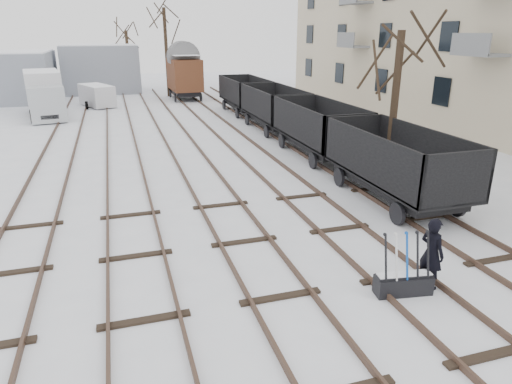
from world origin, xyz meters
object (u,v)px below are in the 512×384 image
ground_frame (403,282)px  freight_wagon_a (395,174)px  panel_van (97,95)px  worker (432,253)px  box_van_wagon (184,73)px  lorry (44,94)px

ground_frame → freight_wagon_a: size_ratio=0.24×
ground_frame → panel_van: panel_van is taller
worker → box_van_wagon: box_van_wagon is taller
ground_frame → box_van_wagon: 33.15m
ground_frame → lorry: 29.17m
ground_frame → panel_van: size_ratio=0.36×
freight_wagon_a → box_van_wagon: 27.85m
worker → box_van_wagon: 33.03m
ground_frame → box_van_wagon: size_ratio=0.30×
lorry → panel_van: 5.10m
ground_frame → worker: 0.95m
freight_wagon_a → lorry: 25.72m
worker → freight_wagon_a: size_ratio=0.28×
box_van_wagon → panel_van: box_van_wagon is taller
box_van_wagon → freight_wagon_a: bearing=-85.1°
worker → panel_van: size_ratio=0.41×
box_van_wagon → lorry: box_van_wagon is taller
ground_frame → freight_wagon_a: (3.26, 5.45, 0.67)m
panel_van → ground_frame: bearing=-98.4°
ground_frame → box_van_wagon: box_van_wagon is taller
worker → panel_van: bearing=1.9°
worker → box_van_wagon: (-0.58, 33.00, 1.35)m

